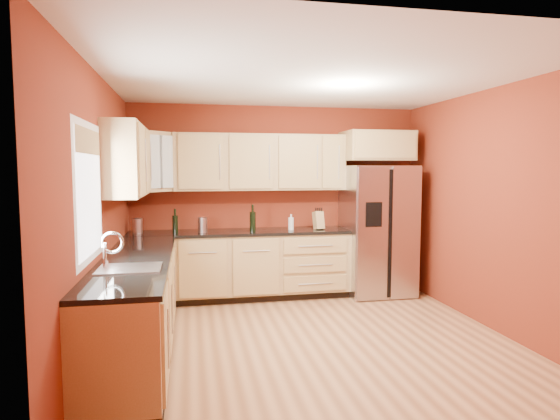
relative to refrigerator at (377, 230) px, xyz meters
name	(u,v)px	position (x,y,z in m)	size (l,w,h in m)	color
floor	(313,341)	(-1.35, -1.62, -0.89)	(4.00, 4.00, 0.00)	#915C38
ceiling	(315,79)	(-1.35, -1.62, 1.71)	(4.00, 4.00, 0.00)	silver
wall_back	(277,200)	(-1.35, 0.38, 0.41)	(4.00, 0.04, 2.60)	maroon
wall_front	(406,246)	(-1.35, -3.62, 0.41)	(4.00, 0.04, 2.60)	maroon
wall_left	(100,217)	(-3.35, -1.62, 0.41)	(0.04, 4.00, 2.60)	maroon
wall_right	(495,210)	(0.65, -1.62, 0.41)	(0.04, 4.00, 2.60)	maroon
base_cabinets_back	(240,266)	(-1.90, 0.07, -0.45)	(2.90, 0.60, 0.88)	#A68A50
base_cabinets_left	(137,308)	(-3.05, -1.62, -0.45)	(0.60, 2.80, 0.88)	#A68A50
countertop_back	(240,232)	(-1.90, 0.06, 0.01)	(2.90, 0.62, 0.04)	black
countertop_left	(136,260)	(-3.04, -1.62, 0.01)	(0.62, 2.80, 0.04)	black
upper_cabinets_back	(261,162)	(-1.60, 0.21, 0.94)	(2.30, 0.33, 0.75)	#A68A50
upper_cabinets_left	(127,160)	(-3.19, -0.90, 0.94)	(0.33, 1.35, 0.75)	#A68A50
corner_upper_cabinet	(151,162)	(-3.02, 0.04, 0.94)	(0.62, 0.33, 0.75)	#A68A50
over_fridge_cabinet	(377,146)	(0.00, 0.07, 1.16)	(0.92, 0.60, 0.40)	#A68A50
refrigerator	(377,230)	(0.00, 0.00, 0.00)	(0.90, 0.75, 1.78)	#BBBBC0
window	(89,192)	(-3.33, -2.12, 0.66)	(0.03, 0.90, 1.00)	white
sink_faucet	(129,251)	(-3.04, -2.12, 0.18)	(0.50, 0.42, 0.30)	silver
canister_left	(137,226)	(-3.20, 0.02, 0.13)	(0.12, 0.12, 0.20)	#BBBBC0
canister_right	(203,225)	(-2.39, -0.01, 0.13)	(0.12, 0.12, 0.20)	#BBBBC0
wine_bottle_a	(175,221)	(-2.74, -0.01, 0.19)	(0.07, 0.07, 0.31)	black
wine_bottle_b	(253,218)	(-1.74, 0.00, 0.21)	(0.08, 0.08, 0.35)	black
knife_block	(318,220)	(-0.84, 0.02, 0.15)	(0.12, 0.11, 0.24)	tan
soap_dispenser	(291,222)	(-1.22, 0.02, 0.14)	(0.07, 0.07, 0.21)	white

